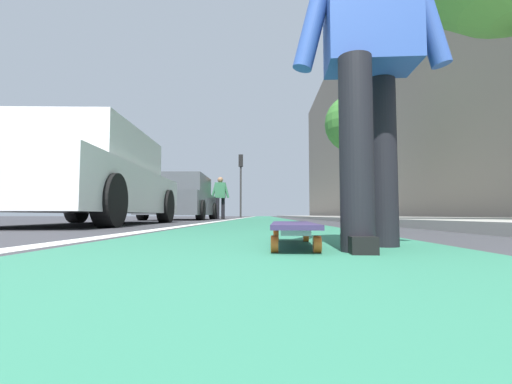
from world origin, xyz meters
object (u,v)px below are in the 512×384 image
skater_person (370,44)px  street_tree_mid (354,124)px  skateboard (293,227)px  pedestrian_distant (220,195)px  parked_car_mid (182,199)px  traffic_light (241,174)px  parked_car_near (89,180)px

skater_person → street_tree_mid: (9.47, -2.40, 2.10)m
skateboard → pedestrian_distant: size_ratio=0.51×
street_tree_mid → skateboard: bearing=163.6°
pedestrian_distant → parked_car_mid: bearing=152.2°
traffic_light → pedestrian_distant: 9.40m
traffic_light → pedestrian_distant: bearing=178.8°
parked_car_mid → pedestrian_distant: size_ratio=2.64×
traffic_light → street_tree_mid: (-11.80, -4.39, 0.17)m
parked_car_mid → traffic_light: traffic_light is taller
parked_car_near → pedestrian_distant: 8.18m
skater_person → parked_car_near: 5.16m
skateboard → traffic_light: traffic_light is taller
skateboard → parked_car_mid: 10.36m
skateboard → skater_person: size_ratio=0.52×
traffic_light → street_tree_mid: bearing=-159.6°
parked_car_near → skateboard: bearing=-142.3°
pedestrian_distant → skateboard: bearing=-171.2°
skater_person → skateboard: bearing=66.7°
traffic_light → pedestrian_distant: size_ratio=2.51×
parked_car_mid → street_tree_mid: (-0.60, -5.64, 2.35)m
parked_car_near → parked_car_mid: bearing=-0.6°
skateboard → parked_car_mid: parked_car_mid is taller
skateboard → parked_car_mid: (9.93, 2.89, 0.60)m
skateboard → skater_person: skater_person is taller
skateboard → pedestrian_distant: 12.09m
skater_person → pedestrian_distant: 12.27m
parked_car_near → parked_car_mid: 6.11m
skater_person → traffic_light: 21.45m
skater_person → street_tree_mid: size_ratio=0.41×
skater_person → parked_car_near: size_ratio=0.35×
skater_person → parked_car_mid: bearing=17.8°
skateboard → traffic_light: 21.37m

